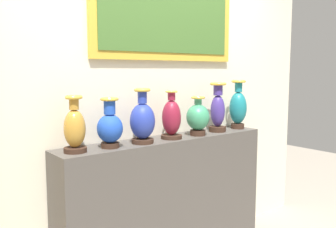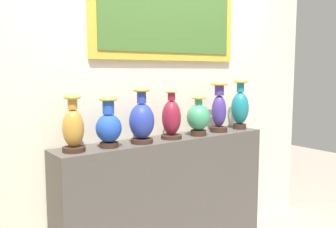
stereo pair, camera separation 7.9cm
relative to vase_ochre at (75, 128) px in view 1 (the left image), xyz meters
The scene contains 9 objects.
display_shelf 1.00m from the vase_ochre, ahead, with size 1.77×0.30×1.00m, color #4C4742.
back_wall 0.83m from the vase_ochre, 16.32° to the left, with size 3.60×0.14×2.79m.
vase_ochre is the anchor object (origin of this frame).
vase_sapphire 0.24m from the vase_ochre, ahead, with size 0.17×0.17×0.33m.
vase_cobalt 0.50m from the vase_ochre, ahead, with size 0.18×0.18×0.39m.
vase_burgundy 0.76m from the vase_ochre, ahead, with size 0.16×0.16×0.36m.
vase_jade 1.01m from the vase_ochre, ahead, with size 0.18×0.18×0.31m.
vase_indigo 1.27m from the vase_ochre, ahead, with size 0.14×0.14×0.41m.
vase_teal 1.53m from the vase_ochre, ahead, with size 0.15×0.15×0.43m.
Camera 1 is at (-1.70, -2.14, 1.51)m, focal length 39.23 mm.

